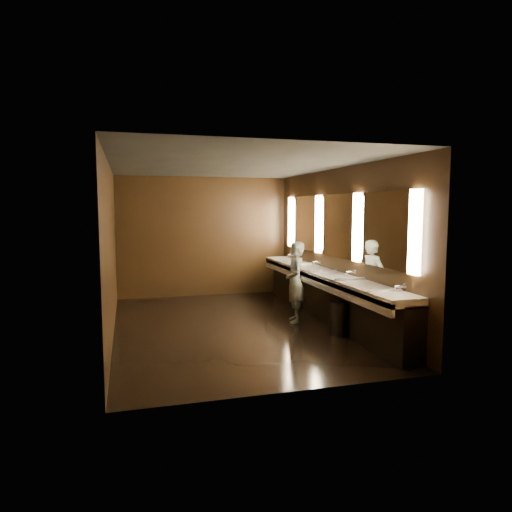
{
  "coord_description": "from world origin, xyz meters",
  "views": [
    {
      "loc": [
        -1.73,
        -7.68,
        2.07
      ],
      "look_at": [
        0.44,
        0.0,
        1.23
      ],
      "focal_mm": 32.0,
      "sensor_mm": 36.0,
      "label": 1
    }
  ],
  "objects": [
    {
      "name": "person",
      "position": [
        1.18,
        0.0,
        0.73
      ],
      "size": [
        0.46,
        0.6,
        1.47
      ],
      "primitive_type": "imported",
      "rotation": [
        0.0,
        0.0,
        -1.79
      ],
      "color": "#7D9DBA",
      "rests_on": "floor"
    },
    {
      "name": "wall_right",
      "position": [
        2.0,
        0.0,
        1.4
      ],
      "size": [
        0.02,
        6.0,
        2.8
      ],
      "primitive_type": "cube",
      "color": "black",
      "rests_on": "floor"
    },
    {
      "name": "ceiling",
      "position": [
        0.0,
        0.0,
        2.8
      ],
      "size": [
        4.0,
        6.0,
        0.02
      ],
      "primitive_type": "cube",
      "color": "#2D2D2B",
      "rests_on": "wall_back"
    },
    {
      "name": "trash_bin",
      "position": [
        1.58,
        -1.03,
        0.28
      ],
      "size": [
        0.47,
        0.47,
        0.56
      ],
      "primitive_type": "cylinder",
      "rotation": [
        0.0,
        0.0,
        -0.41
      ],
      "color": "black",
      "rests_on": "floor"
    },
    {
      "name": "mirror_band",
      "position": [
        1.98,
        -0.0,
        1.75
      ],
      "size": [
        0.06,
        5.03,
        1.15
      ],
      "color": "#FFE6B7",
      "rests_on": "wall_right"
    },
    {
      "name": "floor",
      "position": [
        0.0,
        0.0,
        0.0
      ],
      "size": [
        6.0,
        6.0,
        0.0
      ],
      "primitive_type": "plane",
      "color": "black",
      "rests_on": "ground"
    },
    {
      "name": "sink_counter",
      "position": [
        1.79,
        0.0,
        0.5
      ],
      "size": [
        0.55,
        5.4,
        1.01
      ],
      "color": "black",
      "rests_on": "floor"
    },
    {
      "name": "wall_back",
      "position": [
        0.0,
        3.0,
        1.4
      ],
      "size": [
        4.0,
        0.02,
        2.8
      ],
      "primitive_type": "cube",
      "color": "black",
      "rests_on": "floor"
    },
    {
      "name": "wall_front",
      "position": [
        0.0,
        -3.0,
        1.4
      ],
      "size": [
        4.0,
        0.02,
        2.8
      ],
      "primitive_type": "cube",
      "color": "black",
      "rests_on": "floor"
    },
    {
      "name": "wall_left",
      "position": [
        -2.0,
        0.0,
        1.4
      ],
      "size": [
        0.02,
        6.0,
        2.8
      ],
      "primitive_type": "cube",
      "color": "black",
      "rests_on": "floor"
    }
  ]
}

